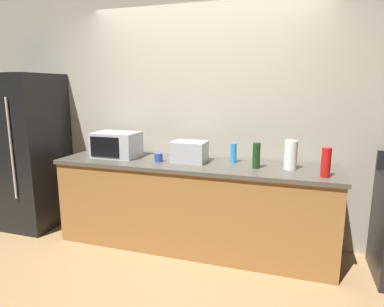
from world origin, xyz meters
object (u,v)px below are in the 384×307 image
bottle_spray_cleaner (233,153)px  refrigerator (28,151)px  microwave (116,145)px  bottle_wine (256,156)px  mug_blue (159,158)px  toaster_oven (190,152)px  paper_towel_roll (291,155)px  bottle_hot_sauce (326,162)px

bottle_spray_cleaner → refrigerator: bearing=-176.2°
microwave → bottle_wine: (1.52, -0.05, -0.01)m
mug_blue → toaster_oven: bearing=17.8°
refrigerator → paper_towel_roll: (2.99, 0.05, 0.13)m
paper_towel_roll → bottle_wine: bearing=-170.1°
paper_towel_roll → bottle_hot_sauce: (0.29, -0.19, -0.01)m
toaster_oven → paper_towel_roll: size_ratio=1.26×
microwave → bottle_spray_cleaner: size_ratio=2.42×
paper_towel_roll → mug_blue: size_ratio=3.11×
toaster_oven → bottle_spray_cleaner: (0.43, 0.10, -0.01)m
toaster_oven → paper_towel_roll: 0.99m
paper_towel_roll → refrigerator: bearing=-179.0°
paper_towel_roll → mug_blue: (-1.29, -0.09, -0.09)m
refrigerator → bottle_hot_sauce: refrigerator is taller
mug_blue → bottle_spray_cleaner: bearing=15.2°
bottle_wine → bottle_spray_cleaner: bottle_wine is taller
microwave → bottle_spray_cleaner: bearing=5.2°
bottle_wine → bottle_hot_sauce: bearing=-13.1°
bottle_spray_cleaner → mug_blue: 0.76m
bottle_hot_sauce → bottle_spray_cleaner: bottle_hot_sauce is taller
paper_towel_roll → mug_blue: 1.30m
refrigerator → microwave: size_ratio=3.75×
microwave → paper_towel_roll: size_ratio=1.78×
bottle_hot_sauce → bottle_spray_cleaner: 0.90m
refrigerator → mug_blue: 1.70m
refrigerator → bottle_hot_sauce: size_ratio=7.08×
paper_towel_roll → bottle_spray_cleaner: bearing=168.5°
bottle_hot_sauce → mug_blue: size_ratio=2.94×
paper_towel_roll → bottle_hot_sauce: bearing=-33.4°
microwave → bottle_wine: size_ratio=1.99×
toaster_oven → mug_blue: (-0.30, -0.10, -0.06)m
bottle_spray_cleaner → microwave: bearing=-174.8°
paper_towel_roll → bottle_wine: size_ratio=1.12×
refrigerator → bottle_wine: size_ratio=7.45×
refrigerator → toaster_oven: (2.00, 0.06, 0.10)m
refrigerator → paper_towel_roll: refrigerator is taller
paper_towel_roll → microwave: bearing=-179.9°
paper_towel_roll → bottle_spray_cleaner: 0.57m
microwave → mug_blue: microwave is taller
toaster_oven → bottle_spray_cleaner: 0.45m
toaster_oven → paper_towel_roll: (0.99, -0.01, 0.03)m
microwave → bottle_hot_sauce: (2.12, -0.19, -0.01)m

